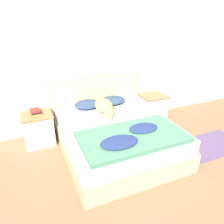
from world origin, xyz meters
name	(u,v)px	position (x,y,z in m)	size (l,w,h in m)	color
ground_plane	(158,190)	(0.00, 0.00, 0.00)	(16.00, 16.00, 0.00)	#896647
wall_back	(100,61)	(0.00, 2.13, 1.27)	(9.00, 0.06, 2.55)	silver
bed	(117,137)	(-0.13, 1.05, 0.26)	(1.71, 1.97, 0.52)	#C6B28E
headboard	(96,100)	(-0.13, 2.06, 0.54)	(1.79, 0.06, 1.04)	#C6B28E
nightstand_left	(38,129)	(-1.29, 1.78, 0.28)	(0.51, 0.46, 0.56)	white
nightstand_right	(152,108)	(1.03, 1.78, 0.28)	(0.51, 0.46, 0.56)	white
pillow_left	(87,104)	(-0.39, 1.80, 0.58)	(0.49, 0.37, 0.13)	navy
pillow_right	(113,100)	(0.12, 1.80, 0.58)	(0.49, 0.37, 0.13)	navy
quilt	(132,137)	(-0.14, 0.52, 0.56)	(1.47, 0.82, 0.11)	#4C8466
dog	(105,107)	(-0.17, 1.49, 0.63)	(0.29, 0.68, 0.23)	tan
book_stack	(36,112)	(-1.29, 1.81, 0.60)	(0.17, 0.20, 0.08)	gold
rug	(211,145)	(1.45, 0.53, 0.00)	(1.14, 0.69, 0.00)	#604C75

